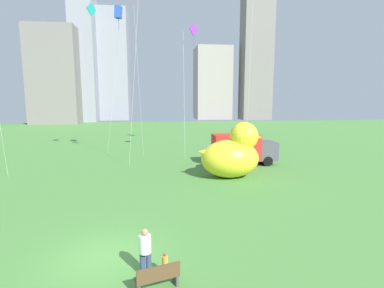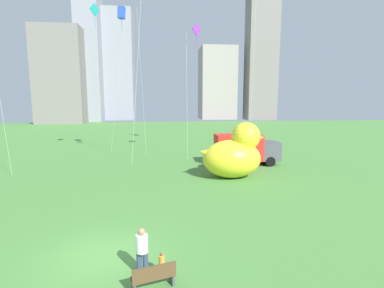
{
  "view_description": "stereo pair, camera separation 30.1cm",
  "coord_description": "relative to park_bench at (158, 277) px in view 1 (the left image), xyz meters",
  "views": [
    {
      "loc": [
        2.06,
        -11.31,
        6.15
      ],
      "look_at": [
        4.08,
        4.46,
        3.74
      ],
      "focal_mm": 27.99,
      "sensor_mm": 36.0,
      "label": 1
    },
    {
      "loc": [
        2.36,
        -11.34,
        6.15
      ],
      "look_at": [
        4.08,
        4.46,
        3.74
      ],
      "focal_mm": 27.99,
      "sensor_mm": 36.0,
      "label": 2
    }
  ],
  "objects": [
    {
      "name": "park_bench",
      "position": [
        0.0,
        0.0,
        0.0
      ],
      "size": [
        1.51,
        0.84,
        0.9
      ],
      "color": "brown",
      "rests_on": "ground"
    },
    {
      "name": "kite_teal",
      "position": [
        -5.66,
        22.78,
        13.44
      ],
      "size": [
        3.42,
        3.6,
        15.38
      ],
      "color": "silver",
      "rests_on": "ground"
    },
    {
      "name": "person_adult",
      "position": [
        -0.41,
        0.9,
        0.48
      ],
      "size": [
        0.42,
        0.42,
        1.72
      ],
      "color": "#38476B",
      "rests_on": "ground"
    },
    {
      "name": "city_skyline",
      "position": [
        -3.45,
        78.22,
        13.88
      ],
      "size": [
        64.0,
        21.56,
        37.71
      ],
      "color": "gray",
      "rests_on": "ground"
    },
    {
      "name": "kite_blue",
      "position": [
        -3.21,
        22.2,
        13.85
      ],
      "size": [
        2.43,
        3.62,
        15.01
      ],
      "color": "silver",
      "rests_on": "ground"
    },
    {
      "name": "kite_purple",
      "position": [
        3.96,
        21.57,
        11.8
      ],
      "size": [
        1.5,
        1.97,
        13.54
      ],
      "color": "silver",
      "rests_on": "ground"
    },
    {
      "name": "giant_inflatable_duck",
      "position": [
        6.04,
        13.53,
        1.39
      ],
      "size": [
        5.27,
        3.38,
        4.37
      ],
      "color": "yellow",
      "rests_on": "ground"
    },
    {
      "name": "ground_plane",
      "position": [
        -2.09,
        2.34,
        -0.47
      ],
      "size": [
        140.0,
        140.0,
        0.0
      ],
      "primitive_type": "plane",
      "color": "#4A843B"
    },
    {
      "name": "person_child",
      "position": [
        0.27,
        0.8,
        -0.0
      ],
      "size": [
        0.21,
        0.21,
        0.84
      ],
      "color": "silver",
      "rests_on": "ground"
    },
    {
      "name": "box_truck",
      "position": [
        8.22,
        17.98,
        0.98
      ],
      "size": [
        5.92,
        2.41,
        2.85
      ],
      "color": "red",
      "rests_on": "ground"
    }
  ]
}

